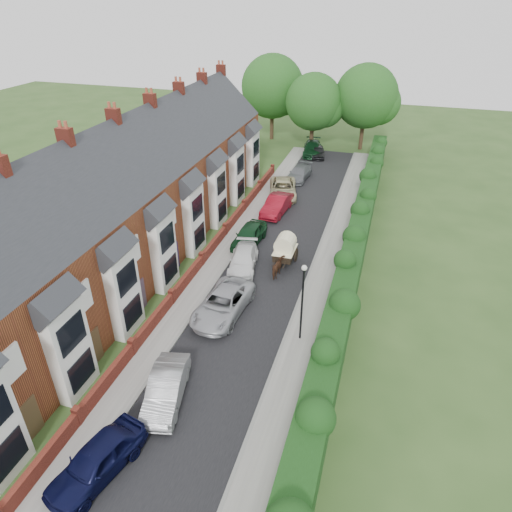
{
  "coord_description": "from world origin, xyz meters",
  "views": [
    {
      "loc": [
        6.96,
        -16.51,
        18.03
      ],
      "look_at": [
        -0.82,
        8.94,
        2.2
      ],
      "focal_mm": 32.0,
      "sensor_mm": 36.0,
      "label": 1
    }
  ],
  "objects_px": {
    "car_green": "(249,235)",
    "horse_cart": "(285,247)",
    "car_red": "(277,205)",
    "lamppost": "(303,294)",
    "car_navy": "(97,461)",
    "car_beige": "(283,189)",
    "car_white": "(243,260)",
    "car_silver_b": "(223,304)",
    "car_black": "(318,152)",
    "car_grey": "(299,173)",
    "horse": "(279,268)",
    "car_silver_a": "(166,389)"
  },
  "relations": [
    {
      "from": "car_white",
      "to": "car_red",
      "type": "xyz_separation_m",
      "value": [
        -0.05,
        9.85,
        0.13
      ]
    },
    {
      "from": "car_silver_b",
      "to": "car_white",
      "type": "height_order",
      "value": "car_silver_b"
    },
    {
      "from": "car_black",
      "to": "car_white",
      "type": "bearing_deg",
      "value": -102.01
    },
    {
      "from": "car_red",
      "to": "car_white",
      "type": "bearing_deg",
      "value": -84.42
    },
    {
      "from": "car_silver_a",
      "to": "car_white",
      "type": "distance_m",
      "value": 13.01
    },
    {
      "from": "car_green",
      "to": "car_red",
      "type": "bearing_deg",
      "value": 87.13
    },
    {
      "from": "car_navy",
      "to": "horse",
      "type": "xyz_separation_m",
      "value": [
        3.49,
        17.17,
        -0.1
      ]
    },
    {
      "from": "car_navy",
      "to": "horse_cart",
      "type": "height_order",
      "value": "horse_cart"
    },
    {
      "from": "car_silver_b",
      "to": "car_white",
      "type": "relative_size",
      "value": 1.19
    },
    {
      "from": "car_silver_b",
      "to": "car_green",
      "type": "relative_size",
      "value": 1.21
    },
    {
      "from": "car_grey",
      "to": "horse",
      "type": "xyz_separation_m",
      "value": [
        2.69,
        -19.15,
        0.02
      ]
    },
    {
      "from": "car_navy",
      "to": "car_silver_b",
      "type": "height_order",
      "value": "car_navy"
    },
    {
      "from": "car_red",
      "to": "car_grey",
      "type": "distance_m",
      "value": 8.95
    },
    {
      "from": "car_navy",
      "to": "horse",
      "type": "distance_m",
      "value": 17.52
    },
    {
      "from": "car_silver_a",
      "to": "horse",
      "type": "height_order",
      "value": "car_silver_a"
    },
    {
      "from": "car_silver_a",
      "to": "car_white",
      "type": "relative_size",
      "value": 0.98
    },
    {
      "from": "car_silver_a",
      "to": "horse",
      "type": "xyz_separation_m",
      "value": [
        2.53,
        12.66,
        -0.06
      ]
    },
    {
      "from": "car_beige",
      "to": "car_grey",
      "type": "relative_size",
      "value": 1.2
    },
    {
      "from": "car_green",
      "to": "car_grey",
      "type": "distance_m",
      "value": 15.21
    },
    {
      "from": "car_silver_b",
      "to": "car_beige",
      "type": "xyz_separation_m",
      "value": [
        -0.98,
        19.39,
        0.01
      ]
    },
    {
      "from": "car_green",
      "to": "car_grey",
      "type": "xyz_separation_m",
      "value": [
        0.8,
        15.18,
        -0.1
      ]
    },
    {
      "from": "car_silver_b",
      "to": "car_green",
      "type": "xyz_separation_m",
      "value": [
        -1.21,
        9.22,
        0.01
      ]
    },
    {
      "from": "lamppost",
      "to": "car_silver_a",
      "type": "relative_size",
      "value": 1.12
    },
    {
      "from": "car_silver_a",
      "to": "horse_cart",
      "type": "bearing_deg",
      "value": 67.22
    },
    {
      "from": "car_red",
      "to": "lamppost",
      "type": "bearing_deg",
      "value": -65.45
    },
    {
      "from": "car_silver_b",
      "to": "car_black",
      "type": "relative_size",
      "value": 1.48
    },
    {
      "from": "car_white",
      "to": "car_green",
      "type": "xyz_separation_m",
      "value": [
        -0.7,
        3.62,
        0.11
      ]
    },
    {
      "from": "car_white",
      "to": "car_grey",
      "type": "relative_size",
      "value": 0.99
    },
    {
      "from": "car_red",
      "to": "horse",
      "type": "bearing_deg",
      "value": -69.17
    },
    {
      "from": "car_green",
      "to": "horse_cart",
      "type": "xyz_separation_m",
      "value": [
        3.49,
        -2.17,
        0.62
      ]
    },
    {
      "from": "car_silver_a",
      "to": "car_grey",
      "type": "relative_size",
      "value": 0.98
    },
    {
      "from": "car_navy",
      "to": "car_silver_b",
      "type": "distance_m",
      "value": 11.98
    },
    {
      "from": "car_white",
      "to": "car_black",
      "type": "height_order",
      "value": "car_white"
    },
    {
      "from": "car_white",
      "to": "car_silver_b",
      "type": "bearing_deg",
      "value": -95.22
    },
    {
      "from": "car_silver_b",
      "to": "car_grey",
      "type": "bearing_deg",
      "value": 95.13
    },
    {
      "from": "car_green",
      "to": "car_grey",
      "type": "height_order",
      "value": "car_green"
    },
    {
      "from": "car_white",
      "to": "horse_cart",
      "type": "height_order",
      "value": "horse_cart"
    },
    {
      "from": "car_black",
      "to": "lamppost",
      "type": "bearing_deg",
      "value": -91.97
    },
    {
      "from": "car_white",
      "to": "horse_cart",
      "type": "bearing_deg",
      "value": 16.97
    },
    {
      "from": "car_red",
      "to": "car_grey",
      "type": "height_order",
      "value": "car_red"
    },
    {
      "from": "car_navy",
      "to": "horse_cart",
      "type": "xyz_separation_m",
      "value": [
        3.49,
        18.96,
        0.61
      ]
    },
    {
      "from": "car_navy",
      "to": "car_silver_b",
      "type": "xyz_separation_m",
      "value": [
        1.21,
        11.92,
        -0.02
      ]
    },
    {
      "from": "horse",
      "to": "car_silver_b",
      "type": "bearing_deg",
      "value": 69.02
    },
    {
      "from": "car_navy",
      "to": "car_beige",
      "type": "distance_m",
      "value": 31.31
    },
    {
      "from": "car_green",
      "to": "car_black",
      "type": "xyz_separation_m",
      "value": [
        1.4,
        23.08,
        -0.15
      ]
    },
    {
      "from": "car_beige",
      "to": "car_grey",
      "type": "bearing_deg",
      "value": 69.08
    },
    {
      "from": "car_white",
      "to": "car_beige",
      "type": "xyz_separation_m",
      "value": [
        -0.47,
        13.79,
        0.1
      ]
    },
    {
      "from": "car_navy",
      "to": "horse_cart",
      "type": "relative_size",
      "value": 1.37
    },
    {
      "from": "lamppost",
      "to": "car_grey",
      "type": "relative_size",
      "value": 1.1
    },
    {
      "from": "car_navy",
      "to": "car_beige",
      "type": "xyz_separation_m",
      "value": [
        0.23,
        31.31,
        -0.01
      ]
    }
  ]
}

